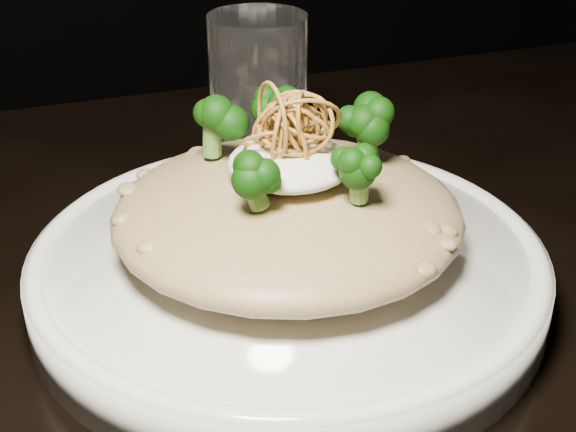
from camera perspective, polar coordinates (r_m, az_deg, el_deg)
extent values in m
cube|color=black|center=(0.53, 0.91, -7.19)|extent=(1.10, 0.80, 0.04)
cylinder|color=black|center=(1.18, 17.10, -8.19)|extent=(0.05, 0.05, 0.71)
cylinder|color=white|center=(0.50, 0.00, -3.85)|extent=(0.32, 0.32, 0.03)
ellipsoid|color=brown|center=(0.49, -0.04, 0.25)|extent=(0.21, 0.21, 0.05)
ellipsoid|color=white|center=(0.47, 0.15, 3.80)|extent=(0.07, 0.07, 0.02)
cylinder|color=silver|center=(0.63, -2.10, 8.22)|extent=(0.08, 0.08, 0.13)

